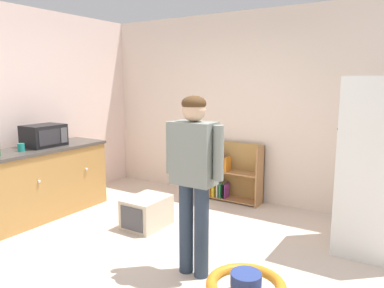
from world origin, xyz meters
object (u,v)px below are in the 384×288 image
(pet_carrier, at_px, (147,212))
(teal_cup, at_px, (21,147))
(microwave, at_px, (44,136))
(standing_person, at_px, (194,170))
(refrigerator, at_px, (379,167))
(bookshelf, at_px, (232,176))
(kitchen_counter, at_px, (24,186))

(pet_carrier, distance_m, teal_cup, 1.70)
(microwave, relative_size, teal_cup, 5.05)
(pet_carrier, xyz_separation_m, teal_cup, (-1.34, -0.70, 0.77))
(standing_person, distance_m, teal_cup, 2.41)
(microwave, bearing_deg, refrigerator, 15.78)
(refrigerator, relative_size, standing_person, 1.10)
(standing_person, height_order, pet_carrier, standing_person)
(refrigerator, xyz_separation_m, microwave, (-3.78, -1.07, 0.15))
(microwave, bearing_deg, bookshelf, 44.37)
(standing_person, bearing_deg, bookshelf, 107.14)
(teal_cup, bearing_deg, kitchen_counter, 151.09)
(kitchen_counter, relative_size, standing_person, 1.37)
(standing_person, bearing_deg, pet_carrier, 149.17)
(microwave, bearing_deg, teal_cup, -81.02)
(refrigerator, bearing_deg, bookshelf, 160.02)
(bookshelf, bearing_deg, microwave, -135.63)
(pet_carrier, height_order, microwave, microwave)
(kitchen_counter, relative_size, bookshelf, 2.61)
(kitchen_counter, distance_m, pet_carrier, 1.57)
(teal_cup, bearing_deg, pet_carrier, 27.50)
(refrigerator, height_order, standing_person, refrigerator)
(pet_carrier, bearing_deg, refrigerator, 17.15)
(pet_carrier, bearing_deg, bookshelf, 73.82)
(bookshelf, xyz_separation_m, microwave, (-1.82, -1.78, 0.67))
(kitchen_counter, bearing_deg, teal_cup, -28.91)
(standing_person, xyz_separation_m, pet_carrier, (-1.06, 0.63, -0.79))
(pet_carrier, bearing_deg, microwave, -166.59)
(standing_person, xyz_separation_m, teal_cup, (-2.41, -0.07, -0.02))
(kitchen_counter, height_order, teal_cup, teal_cup)
(kitchen_counter, relative_size, teal_cup, 23.34)
(kitchen_counter, relative_size, refrigerator, 1.25)
(bookshelf, distance_m, teal_cup, 2.84)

